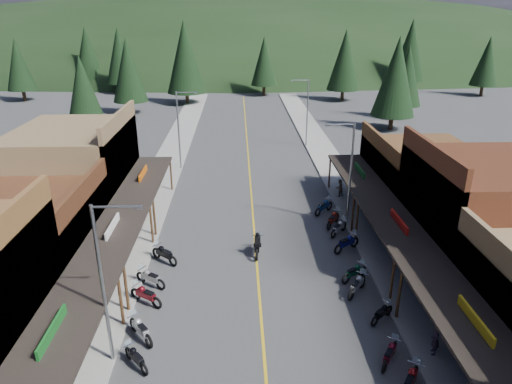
{
  "coord_description": "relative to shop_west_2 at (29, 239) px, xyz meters",
  "views": [
    {
      "loc": [
        -1.07,
        -23.2,
        15.3
      ],
      "look_at": [
        0.15,
        7.7,
        3.0
      ],
      "focal_mm": 32.0,
      "sensor_mm": 36.0,
      "label": 1
    }
  ],
  "objects": [
    {
      "name": "streetlight_0",
      "position": [
        6.8,
        -7.7,
        1.93
      ],
      "size": [
        2.16,
        0.18,
        8.0
      ],
      "color": "gray",
      "rests_on": "ground"
    },
    {
      "name": "sidewalk_west",
      "position": [
        5.05,
        18.3,
        -2.46
      ],
      "size": [
        3.4,
        94.0,
        0.15
      ],
      "primitive_type": "cube",
      "color": "gray",
      "rests_on": "ground"
    },
    {
      "name": "pedestrian_east_b",
      "position": [
        21.44,
        11.95,
        -1.61
      ],
      "size": [
        0.87,
        0.78,
        1.55
      ],
      "primitive_type": "imported",
      "rotation": [
        0.0,
        0.0,
        3.72
      ],
      "color": "brown",
      "rests_on": "sidewalk_east"
    },
    {
      "name": "pine_1",
      "position": [
        -10.25,
        68.3,
        4.7
      ],
      "size": [
        5.88,
        5.88,
        12.5
      ],
      "color": "black",
      "rests_on": "ground"
    },
    {
      "name": "pine_11",
      "position": [
        33.75,
        36.3,
        4.65
      ],
      "size": [
        5.82,
        5.82,
        12.4
      ],
      "color": "black",
      "rests_on": "ground"
    },
    {
      "name": "pine_6",
      "position": [
        59.75,
        62.3,
        3.95
      ],
      "size": [
        5.04,
        5.04,
        11.0
      ],
      "color": "black",
      "rests_on": "ground"
    },
    {
      "name": "shop_west_2",
      "position": [
        0.0,
        0.0,
        0.0
      ],
      "size": [
        10.9,
        9.0,
        6.2
      ],
      "color": "#3F2111",
      "rests_on": "ground"
    },
    {
      "name": "bike_east_6",
      "position": [
        20.12,
        -5.21,
        -2.0
      ],
      "size": [
        1.81,
        1.67,
        1.06
      ],
      "primitive_type": null,
      "rotation": [
        0.0,
        0.0,
        -0.87
      ],
      "color": "black",
      "rests_on": "ground"
    },
    {
      "name": "streetlight_3",
      "position": [
        20.71,
        28.3,
        1.93
      ],
      "size": [
        2.16,
        0.18,
        8.0
      ],
      "color": "gray",
      "rests_on": "ground"
    },
    {
      "name": "bike_west_5",
      "position": [
        7.83,
        -8.11,
        -1.97
      ],
      "size": [
        1.77,
        1.91,
        1.12
      ],
      "primitive_type": null,
      "rotation": [
        0.0,
        0.0,
        0.71
      ],
      "color": "black",
      "rests_on": "ground"
    },
    {
      "name": "streetlight_1",
      "position": [
        6.8,
        20.3,
        1.93
      ],
      "size": [
        2.16,
        0.18,
        8.0
      ],
      "color": "gray",
      "rests_on": "ground"
    },
    {
      "name": "pine_3",
      "position": [
        17.75,
        64.3,
        3.95
      ],
      "size": [
        5.04,
        5.04,
        11.0
      ],
      "color": "black",
      "rests_on": "ground"
    },
    {
      "name": "pine_9",
      "position": [
        37.75,
        43.3,
        3.85
      ],
      "size": [
        4.93,
        4.93,
        10.8
      ],
      "color": "black",
      "rests_on": "ground"
    },
    {
      "name": "bike_east_11",
      "position": [
        19.78,
        6.28,
        -1.89
      ],
      "size": [
        1.84,
        2.32,
        1.3
      ],
      "primitive_type": null,
      "rotation": [
        0.0,
        0.0,
        -0.56
      ],
      "color": "maroon",
      "rests_on": "ground"
    },
    {
      "name": "bike_east_12",
      "position": [
        19.49,
        8.63,
        -1.87
      ],
      "size": [
        2.16,
        2.2,
        1.32
      ],
      "primitive_type": null,
      "rotation": [
        0.0,
        0.0,
        -0.77
      ],
      "color": "navy",
      "rests_on": "ground"
    },
    {
      "name": "pine_7",
      "position": [
        -18.25,
        74.3,
        4.7
      ],
      "size": [
        5.88,
        5.88,
        12.5
      ],
      "color": "black",
      "rests_on": "ground"
    },
    {
      "name": "bike_east_4",
      "position": [
        19.88,
        -10.07,
        -1.9
      ],
      "size": [
        1.88,
        2.25,
        1.27
      ],
      "primitive_type": null,
      "rotation": [
        0.0,
        0.0,
        -0.61
      ],
      "color": "maroon",
      "rests_on": "ground"
    },
    {
      "name": "bike_east_7",
      "position": [
        19.4,
        -2.69,
        -1.89
      ],
      "size": [
        1.96,
        2.23,
        1.28
      ],
      "primitive_type": null,
      "rotation": [
        0.0,
        0.0,
        -0.66
      ],
      "color": "gray",
      "rests_on": "ground"
    },
    {
      "name": "ridge_hill",
      "position": [
        13.75,
        133.3,
        -2.53
      ],
      "size": [
        310.0,
        140.0,
        60.0
      ],
      "primitive_type": "ellipsoid",
      "color": "black",
      "rests_on": "ground"
    },
    {
      "name": "bike_west_7",
      "position": [
        7.39,
        -3.24,
        -1.89
      ],
      "size": [
        2.28,
        1.88,
        1.29
      ],
      "primitive_type": null,
      "rotation": [
        0.0,
        0.0,
        0.97
      ],
      "color": "maroon",
      "rests_on": "ground"
    },
    {
      "name": "pine_4",
      "position": [
        31.75,
        58.3,
        4.7
      ],
      "size": [
        5.88,
        5.88,
        12.5
      ],
      "color": "black",
      "rests_on": "ground"
    },
    {
      "name": "pine_2",
      "position": [
        3.75,
        56.3,
        5.46
      ],
      "size": [
        6.72,
        6.72,
        14.0
      ],
      "color": "black",
      "rests_on": "ground"
    },
    {
      "name": "ground",
      "position": [
        13.75,
        -1.7,
        -2.53
      ],
      "size": [
        220.0,
        220.0,
        0.0
      ],
      "primitive_type": "plane",
      "color": "#38383A",
      "rests_on": "ground"
    },
    {
      "name": "shop_east_2",
      "position": [
        27.54,
        0.0,
        0.99
      ],
      "size": [
        10.9,
        9.0,
        8.2
      ],
      "color": "#562B19",
      "rests_on": "ground"
    },
    {
      "name": "streetlight_2",
      "position": [
        20.71,
        6.3,
        1.93
      ],
      "size": [
        2.16,
        0.18,
        8.0
      ],
      "color": "gray",
      "rests_on": "ground"
    },
    {
      "name": "rider_on_bike",
      "position": [
        13.84,
        2.15,
        -1.83
      ],
      "size": [
        0.95,
        2.35,
        1.75
      ],
      "rotation": [
        0.0,
        0.0,
        -0.08
      ],
      "color": "black",
      "rests_on": "ground"
    },
    {
      "name": "bike_east_9",
      "position": [
        19.95,
        2.4,
        -1.88
      ],
      "size": [
        2.32,
        1.96,
        1.31
      ],
      "primitive_type": null,
      "rotation": [
        0.0,
        0.0,
        -0.95
      ],
      "color": "navy",
      "rests_on": "ground"
    },
    {
      "name": "pine_5",
      "position": [
        47.75,
        70.3,
        5.46
      ],
      "size": [
        6.72,
        6.72,
        14.0
      ],
      "color": "black",
      "rests_on": "ground"
    },
    {
      "name": "shop_west_3",
      "position": [
        -0.03,
        9.6,
        0.99
      ],
      "size": [
        10.9,
        10.2,
        8.2
      ],
      "color": "brown",
      "rests_on": "ground"
    },
    {
      "name": "pine_0",
      "position": [
        -26.25,
        60.3,
        3.95
      ],
      "size": [
        5.04,
        5.04,
        11.0
      ],
      "color": "black",
      "rests_on": "ground"
    },
    {
      "name": "bike_east_10",
      "position": [
        19.92,
        4.85,
        -1.93
      ],
      "size": [
        1.92,
        2.06,
        1.21
      ],
      "primitive_type": null,
      "rotation": [
        0.0,
        0.0,
        -0.71
      ],
      "color": "#A9AAAF",
      "rests_on": "ground"
    },
    {
      "name": "pedestrian_east_a",
      "position": [
        21.78,
        -7.93,
        -1.57
      ],
      "size": [
        0.52,
        0.67,
        1.62
      ],
      "primitive_type": "imported",
      "rotation": [
        0.0,
        0.0,
        -1.81
      ],
      "color": "#292030",
      "rests_on": "sidewalk_east"
    },
    {
      "name": "shop_east_3",
      "position": [
        27.51,
        9.6,
        -0.0
      ],
      "size": [
        10.9,
        10.2,
        6.2
      ],
      "color": "#4C2D16",
      "rests_on": "ground"
    },
    {
      "name": "pine_8",
      "position": [
        -8.25,
        38.3,
        3.44
      ],
      "size": [
        4.48,
        4.48,
        10.0
      ],
      "color": "black",
      "rests_on": "ground"
    },
    {
      "name": "bike_west_8",
      "position": [
        7.33,
        -1.43,
        -1.91
      ],
      "size": [
        2.22,
        1.8,
        1.25
      ],
      "primitive_type": null,
      "rotation": [
        0.0,
        0.0,
        0.99
      ],
      "color": "gray",
      "rests_on": "ground"
    },
    {
      "name": "bike_east_8",
      "position": [
        19.6,
        -1.25,
        -1.94
      ],
      "size": [
        2.09,
        1.74,
        1.18
      ],
      "primitive_type": null,
      "rotation": [
        0.0,
        0.0,
        -0.97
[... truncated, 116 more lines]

